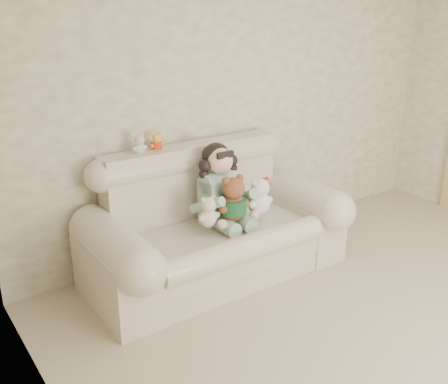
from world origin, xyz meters
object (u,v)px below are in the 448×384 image
sofa (217,216)px  white_cat (259,193)px  seated_child (219,183)px  cream_teddy (208,209)px  brown_teddy (233,194)px

sofa → white_cat: 0.39m
seated_child → cream_teddy: seated_child is taller
brown_teddy → white_cat: brown_teddy is taller
brown_teddy → cream_teddy: 0.23m
sofa → brown_teddy: size_ratio=4.82×
white_cat → cream_teddy: 0.47m
cream_teddy → brown_teddy: bearing=-13.5°
white_cat → sofa: bearing=177.3°
white_cat → cream_teddy: (-0.47, 0.02, -0.04)m
sofa → cream_teddy: size_ratio=7.19×
seated_child → brown_teddy: (-0.00, -0.19, -0.04)m
sofa → cream_teddy: 0.22m
brown_teddy → cream_teddy: size_ratio=1.49×
sofa → cream_teddy: (-0.14, -0.10, 0.13)m
brown_teddy → white_cat: (0.25, -0.01, -0.03)m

